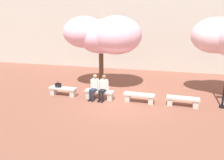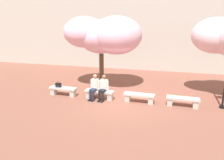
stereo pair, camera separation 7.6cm
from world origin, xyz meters
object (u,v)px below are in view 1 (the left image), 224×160
Objects in this scene: stone_bench_west_end at (63,90)px; cherry_tree_main at (103,35)px; stone_bench_near_west at (99,93)px; stone_bench_center at (139,97)px; person_seated_left at (94,86)px; stone_bench_near_east at (183,100)px; person_seated_right at (103,87)px; handbag at (58,85)px.

stone_bench_west_end is 0.33× the size of cherry_tree_main.
stone_bench_west_end and stone_bench_near_west have the same top height.
stone_bench_center is at bearing 0.00° from stone_bench_near_west.
stone_bench_near_west is at bearing -0.00° from stone_bench_west_end.
stone_bench_near_west is at bearing 11.70° from person_seated_left.
stone_bench_near_east is at bearing -25.45° from cherry_tree_main.
stone_bench_near_west is at bearing -180.00° from stone_bench_near_east.
stone_bench_west_end is at bearing 178.68° from person_seated_right.
stone_bench_west_end is 2.06m from stone_bench_near_west.
person_seated_right is 0.28× the size of cherry_tree_main.
stone_bench_west_end and stone_bench_center have the same top height.
stone_bench_near_east is at bearing 0.00° from stone_bench_west_end.
handbag is (-6.43, -0.02, 0.29)m from stone_bench_near_east.
person_seated_left is at bearing -168.30° from stone_bench_near_west.
stone_bench_near_west is 0.48m from person_seated_left.
handbag reaches higher than stone_bench_near_east.
person_seated_left is 2.06m from handbag.
cherry_tree_main is (-2.46, 2.15, 2.81)m from stone_bench_center.
stone_bench_near_west is 4.12m from stone_bench_near_east.
stone_bench_near_east is at bearing -0.00° from stone_bench_center.
handbag is at bearing 179.33° from person_seated_right.
stone_bench_center is 0.33× the size of cherry_tree_main.
stone_bench_west_end is 1.00× the size of stone_bench_near_west.
person_seated_left is (-0.25, -0.05, 0.41)m from stone_bench_near_west.
stone_bench_west_end is 1.18× the size of person_seated_left.
stone_bench_west_end is at bearing -180.00° from stone_bench_center.
cherry_tree_main reaches higher than stone_bench_west_end.
stone_bench_near_east is 1.18× the size of person_seated_right.
cherry_tree_main is at bearing 138.83° from stone_bench_center.
stone_bench_near_east is at bearing 0.00° from stone_bench_near_west.
stone_bench_near_west is at bearing 167.09° from person_seated_right.
person_seated_left is at bearing -1.66° from stone_bench_west_end.
stone_bench_center is 4.31m from cherry_tree_main.
stone_bench_west_end is 0.38m from handbag.
person_seated_right is at bearing -0.67° from handbag.
stone_bench_west_end is at bearing 180.00° from stone_bench_near_east.
handbag is 3.84m from cherry_tree_main.
person_seated_left is 0.28× the size of cherry_tree_main.
handbag is at bearing -179.69° from stone_bench_center.
handbag reaches higher than stone_bench_center.
stone_bench_center is 1.00× the size of stone_bench_near_east.
stone_bench_center is (4.12, 0.00, 0.00)m from stone_bench_west_end.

